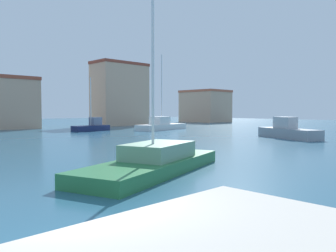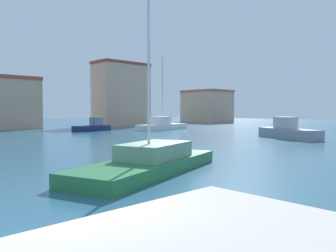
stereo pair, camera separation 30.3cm
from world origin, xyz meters
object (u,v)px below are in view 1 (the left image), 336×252
at_px(sailboat_navy_outer_mooring, 92,126).
at_px(motorboat_grey_distant_north, 288,131).
at_px(sailboat_white_inner_mooring, 161,125).
at_px(sailboat_green_distant_east, 155,160).

height_order(sailboat_navy_outer_mooring, motorboat_grey_distant_north, sailboat_navy_outer_mooring).
distance_m(sailboat_navy_outer_mooring, sailboat_white_inner_mooring, 9.34).
bearing_deg(sailboat_green_distant_east, sailboat_white_inner_mooring, 46.39).
bearing_deg(sailboat_navy_outer_mooring, sailboat_white_inner_mooring, -26.66).
xyz_separation_m(sailboat_navy_outer_mooring, sailboat_white_inner_mooring, (8.35, -4.19, 0.03)).
bearing_deg(motorboat_grey_distant_north, sailboat_white_inner_mooring, 86.70).
bearing_deg(sailboat_navy_outer_mooring, sailboat_green_distant_east, -116.54).
distance_m(sailboat_navy_outer_mooring, motorboat_grey_distant_north, 24.15).
height_order(sailboat_green_distant_east, motorboat_grey_distant_north, sailboat_green_distant_east).
bearing_deg(motorboat_grey_distant_north, sailboat_navy_outer_mooring, 107.49).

